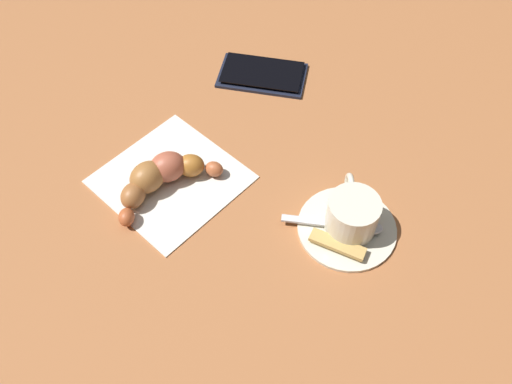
{
  "coord_description": "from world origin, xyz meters",
  "views": [
    {
      "loc": [
        -0.17,
        0.36,
        0.56
      ],
      "look_at": [
        0.0,
        0.02,
        0.02
      ],
      "focal_mm": 37.5,
      "sensor_mm": 36.0,
      "label": 1
    }
  ],
  "objects_px": {
    "sugar_packet": "(337,244)",
    "cell_phone": "(262,74)",
    "espresso_cup": "(353,212)",
    "saucer": "(347,227)",
    "napkin": "(171,179)",
    "teaspoon": "(349,225)",
    "croissant": "(160,176)"
  },
  "relations": [
    {
      "from": "saucer",
      "to": "croissant",
      "type": "xyz_separation_m",
      "value": [
        0.24,
        0.05,
        0.02
      ]
    },
    {
      "from": "sugar_packet",
      "to": "napkin",
      "type": "relative_size",
      "value": 0.41
    },
    {
      "from": "teaspoon",
      "to": "sugar_packet",
      "type": "xyz_separation_m",
      "value": [
        0.0,
        0.03,
        0.0
      ]
    },
    {
      "from": "teaspoon",
      "to": "croissant",
      "type": "xyz_separation_m",
      "value": [
        0.24,
        0.04,
        0.01
      ]
    },
    {
      "from": "espresso_cup",
      "to": "teaspoon",
      "type": "relative_size",
      "value": 0.67
    },
    {
      "from": "espresso_cup",
      "to": "sugar_packet",
      "type": "distance_m",
      "value": 0.04
    },
    {
      "from": "saucer",
      "to": "teaspoon",
      "type": "bearing_deg",
      "value": 135.09
    },
    {
      "from": "saucer",
      "to": "espresso_cup",
      "type": "distance_m",
      "value": 0.03
    },
    {
      "from": "teaspoon",
      "to": "napkin",
      "type": "distance_m",
      "value": 0.24
    },
    {
      "from": "saucer",
      "to": "croissant",
      "type": "height_order",
      "value": "croissant"
    },
    {
      "from": "teaspoon",
      "to": "napkin",
      "type": "relative_size",
      "value": 0.73
    },
    {
      "from": "sugar_packet",
      "to": "cell_phone",
      "type": "relative_size",
      "value": 0.46
    },
    {
      "from": "saucer",
      "to": "sugar_packet",
      "type": "height_order",
      "value": "sugar_packet"
    },
    {
      "from": "sugar_packet",
      "to": "cell_phone",
      "type": "distance_m",
      "value": 0.31
    },
    {
      "from": "saucer",
      "to": "sugar_packet",
      "type": "relative_size",
      "value": 1.8
    },
    {
      "from": "teaspoon",
      "to": "espresso_cup",
      "type": "bearing_deg",
      "value": -86.87
    },
    {
      "from": "espresso_cup",
      "to": "cell_phone",
      "type": "distance_m",
      "value": 0.29
    },
    {
      "from": "napkin",
      "to": "cell_phone",
      "type": "bearing_deg",
      "value": -94.97
    },
    {
      "from": "teaspoon",
      "to": "croissant",
      "type": "relative_size",
      "value": 0.88
    },
    {
      "from": "teaspoon",
      "to": "saucer",
      "type": "bearing_deg",
      "value": -44.91
    },
    {
      "from": "espresso_cup",
      "to": "napkin",
      "type": "height_order",
      "value": "espresso_cup"
    },
    {
      "from": "saucer",
      "to": "sugar_packet",
      "type": "distance_m",
      "value": 0.03
    },
    {
      "from": "cell_phone",
      "to": "teaspoon",
      "type": "bearing_deg",
      "value": 136.99
    },
    {
      "from": "saucer",
      "to": "napkin",
      "type": "xyz_separation_m",
      "value": [
        0.23,
        0.03,
        -0.0
      ]
    },
    {
      "from": "espresso_cup",
      "to": "cell_phone",
      "type": "height_order",
      "value": "espresso_cup"
    },
    {
      "from": "saucer",
      "to": "croissant",
      "type": "distance_m",
      "value": 0.24
    },
    {
      "from": "napkin",
      "to": "croissant",
      "type": "xyz_separation_m",
      "value": [
        0.0,
        0.01,
        0.02
      ]
    },
    {
      "from": "saucer",
      "to": "espresso_cup",
      "type": "height_order",
      "value": "espresso_cup"
    },
    {
      "from": "sugar_packet",
      "to": "espresso_cup",
      "type": "bearing_deg",
      "value": 85.43
    },
    {
      "from": "croissant",
      "to": "cell_phone",
      "type": "distance_m",
      "value": 0.25
    },
    {
      "from": "croissant",
      "to": "saucer",
      "type": "bearing_deg",
      "value": -169.02
    },
    {
      "from": "espresso_cup",
      "to": "saucer",
      "type": "bearing_deg",
      "value": 67.96
    }
  ]
}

